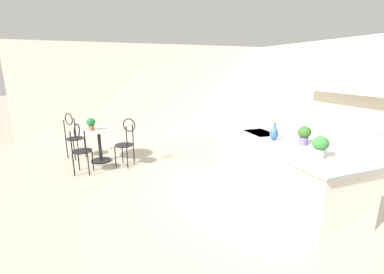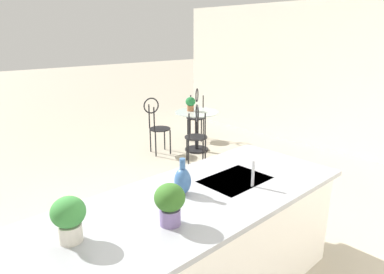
% 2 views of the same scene
% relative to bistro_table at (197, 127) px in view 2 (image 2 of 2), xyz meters
% --- Properties ---
extents(ground_plane, '(40.00, 40.00, 0.00)m').
position_rel_bistro_table_xyz_m(ground_plane, '(2.37, 1.85, -0.45)').
color(ground_plane, '#B2A893').
extents(wall_left_window, '(0.12, 7.80, 2.70)m').
position_rel_bistro_table_xyz_m(wall_left_window, '(-1.89, 1.85, 0.90)').
color(wall_left_window, silver).
rests_on(wall_left_window, ground).
extents(kitchen_island, '(2.80, 1.06, 0.92)m').
position_rel_bistro_table_xyz_m(kitchen_island, '(2.67, 2.70, 0.02)').
color(kitchen_island, white).
rests_on(kitchen_island, ground).
extents(bistro_table, '(0.80, 0.80, 0.74)m').
position_rel_bistro_table_xyz_m(bistro_table, '(0.00, 0.00, 0.00)').
color(bistro_table, black).
rests_on(bistro_table, ground).
extents(chair_near_window, '(0.53, 0.53, 1.04)m').
position_rel_bistro_table_xyz_m(chair_near_window, '(-0.51, -0.55, 0.13)').
color(chair_near_window, black).
rests_on(chair_near_window, ground).
extents(chair_by_island, '(0.52, 0.47, 1.04)m').
position_rel_bistro_table_xyz_m(chair_by_island, '(0.65, -0.36, 0.13)').
color(chair_by_island, black).
rests_on(chair_by_island, ground).
extents(chair_toward_desk, '(0.53, 0.53, 1.04)m').
position_rel_bistro_table_xyz_m(chair_toward_desk, '(0.51, 0.52, 0.13)').
color(chair_toward_desk, black).
rests_on(chair_toward_desk, ground).
extents(sink_faucet, '(0.02, 0.02, 0.22)m').
position_rel_bistro_table_xyz_m(sink_faucet, '(2.12, 2.88, 0.58)').
color(sink_faucet, '#B2B5BA').
rests_on(sink_faucet, kitchen_island).
extents(potted_plant_on_table, '(0.18, 0.18, 0.26)m').
position_rel_bistro_table_xyz_m(potted_plant_on_table, '(0.03, -0.14, 0.44)').
color(potted_plant_on_table, '#9E603D').
rests_on(potted_plant_on_table, bistro_table).
extents(potted_plant_counter_far, '(0.20, 0.20, 0.28)m').
position_rel_bistro_table_xyz_m(potted_plant_counter_far, '(3.52, 2.62, 0.64)').
color(potted_plant_counter_far, beige).
rests_on(potted_plant_counter_far, kitchen_island).
extents(potted_plant_counter_near, '(0.20, 0.20, 0.28)m').
position_rel_bistro_table_xyz_m(potted_plant_counter_near, '(2.97, 2.87, 0.63)').
color(potted_plant_counter_near, '#7A669E').
rests_on(potted_plant_counter_near, kitchen_island).
extents(vase_on_counter, '(0.13, 0.13, 0.29)m').
position_rel_bistro_table_xyz_m(vase_on_counter, '(2.62, 2.60, 0.58)').
color(vase_on_counter, '#386099').
rests_on(vase_on_counter, kitchen_island).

